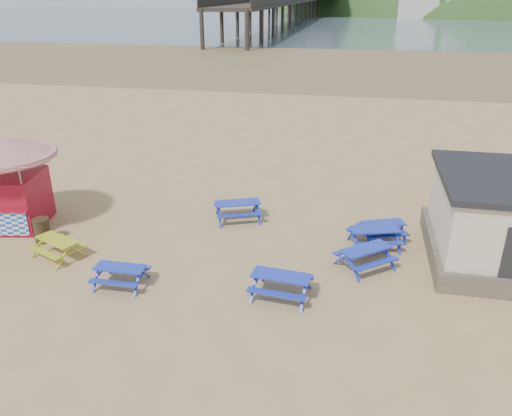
% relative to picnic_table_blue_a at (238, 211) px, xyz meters
% --- Properties ---
extents(ground, '(400.00, 400.00, 0.00)m').
position_rel_picnic_table_blue_a_xyz_m(ground, '(0.64, -2.44, -0.39)').
color(ground, tan).
rests_on(ground, ground).
extents(wet_sand, '(400.00, 400.00, 0.00)m').
position_rel_picnic_table_blue_a_xyz_m(wet_sand, '(0.64, 52.56, -0.39)').
color(wet_sand, olive).
rests_on(wet_sand, ground).
extents(sea, '(400.00, 400.00, 0.00)m').
position_rel_picnic_table_blue_a_xyz_m(sea, '(0.64, 167.56, -0.38)').
color(sea, '#435460').
rests_on(sea, ground).
extents(picnic_table_blue_a, '(2.28, 2.08, 0.78)m').
position_rel_picnic_table_blue_a_xyz_m(picnic_table_blue_a, '(0.00, 0.00, 0.00)').
color(picnic_table_blue_a, '#1632AA').
rests_on(picnic_table_blue_a, ground).
extents(picnic_table_blue_b, '(2.14, 1.90, 0.76)m').
position_rel_picnic_table_blue_a_xyz_m(picnic_table_blue_b, '(5.54, -1.36, -0.01)').
color(picnic_table_blue_b, '#1632AA').
rests_on(picnic_table_blue_b, ground).
extents(picnic_table_blue_c, '(2.03, 1.85, 0.69)m').
position_rel_picnic_table_blue_a_xyz_m(picnic_table_blue_c, '(5.84, -0.64, -0.04)').
color(picnic_table_blue_c, '#1632AA').
rests_on(picnic_table_blue_c, ground).
extents(picnic_table_blue_d, '(1.63, 1.32, 0.67)m').
position_rel_picnic_table_blue_a_xyz_m(picnic_table_blue_d, '(-2.51, -5.71, -0.05)').
color(picnic_table_blue_d, '#1632AA').
rests_on(picnic_table_blue_d, ground).
extents(picnic_table_blue_e, '(1.94, 1.62, 0.76)m').
position_rel_picnic_table_blue_a_xyz_m(picnic_table_blue_e, '(2.67, -5.29, -0.01)').
color(picnic_table_blue_e, '#1632AA').
rests_on(picnic_table_blue_e, ground).
extents(picnic_table_blue_f, '(2.28, 2.23, 0.74)m').
position_rel_picnic_table_blue_a_xyz_m(picnic_table_blue_f, '(5.22, -2.96, -0.02)').
color(picnic_table_blue_f, '#1632AA').
rests_on(picnic_table_blue_f, ground).
extents(picnic_table_yellow, '(2.06, 1.89, 0.70)m').
position_rel_picnic_table_blue_a_xyz_m(picnic_table_yellow, '(-5.53, -4.43, -0.04)').
color(picnic_table_yellow, gold).
rests_on(picnic_table_yellow, ground).
extents(ice_cream_kiosk, '(4.87, 4.87, 3.70)m').
position_rel_picnic_table_blue_a_xyz_m(ice_cream_kiosk, '(-8.76, -2.35, 1.94)').
color(ice_cream_kiosk, maroon).
rests_on(ice_cream_kiosk, ground).
extents(litter_bin, '(0.64, 0.64, 0.93)m').
position_rel_picnic_table_blue_a_xyz_m(litter_bin, '(-6.78, -3.46, 0.09)').
color(litter_bin, '#382C19').
rests_on(litter_bin, ground).
extents(pier, '(24.00, 220.00, 39.29)m').
position_rel_picnic_table_blue_a_xyz_m(pier, '(-17.34, 175.79, 5.07)').
color(pier, black).
rests_on(pier, ground).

